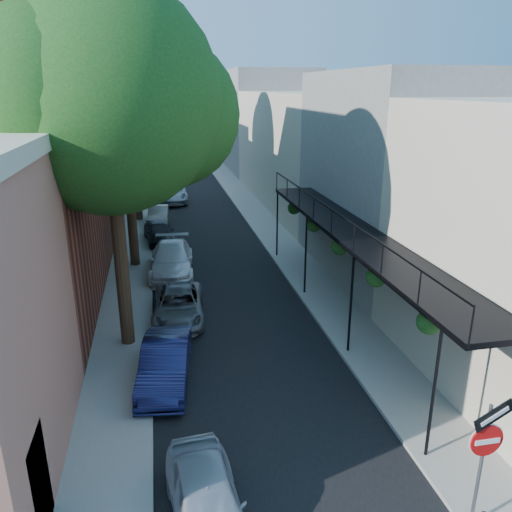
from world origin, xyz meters
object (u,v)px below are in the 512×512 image
parked_car_e (159,232)px  oak_mid (132,117)px  parked_car_b (165,363)px  oak_near (122,103)px  oak_far (137,88)px  parked_car_c (179,305)px  parked_car_f (158,216)px  sign_post (486,445)px  parked_car_g (172,193)px  parked_car_d (172,260)px  parked_car_a (206,502)px

parked_car_e → oak_mid: bearing=-110.7°
parked_car_b → parked_car_e: parked_car_e is taller
oak_mid → oak_near: bearing=-89.6°
parked_car_b → oak_mid: bearing=101.5°
oak_mid → oak_far: 9.12m
oak_mid → parked_car_c: bearing=-77.8°
oak_near → parked_car_f: size_ratio=3.25×
sign_post → parked_car_b: bearing=131.6°
parked_car_b → parked_car_e: bearing=97.1°
parked_car_b → parked_car_g: bearing=94.6°
oak_near → parked_car_d: bearing=78.5°
parked_car_f → parked_car_a: bearing=-85.0°
sign_post → oak_mid: (-6.58, 17.26, 5.02)m
oak_far → parked_car_c: size_ratio=2.97×
parked_car_e → sign_post: bearing=-81.7°
oak_mid → parked_car_a: (1.47, -16.13, -6.46)m
sign_post → parked_car_a: 5.42m
parked_car_d → parked_car_g: bearing=91.3°
parked_car_b → sign_post: bearing=-41.2°
parked_car_e → parked_car_f: 4.10m
sign_post → oak_near: (-6.53, 9.29, 5.84)m
oak_near → parked_car_g: bearing=85.1°
oak_far → parked_car_g: (1.87, 5.19, -7.56)m
oak_near → sign_post: bearing=-54.9°
oak_near → parked_car_d: oak_near is taller
sign_post → parked_car_c: bearing=115.7°
sign_post → oak_mid: oak_mid is taller
parked_car_a → parked_car_f: parked_car_a is taller
parked_car_e → parked_car_f: bearing=82.9°
oak_near → parked_car_f: 17.22m
sign_post → parked_car_b: 8.79m
parked_car_d → oak_near: bearing=-98.1°
parked_car_a → parked_car_b: (-0.66, 5.36, 0.03)m
oak_near → parked_car_a: (1.42, -8.16, -7.28)m
oak_mid → parked_car_g: oak_mid is taller
oak_mid → parked_car_b: bearing=-85.7°
parked_car_f → parked_car_g: 6.71m
parked_car_d → parked_car_b: bearing=-89.9°
parked_car_d → oak_mid: bearing=133.3°
parked_car_c → parked_car_e: parked_car_e is taller
sign_post → parked_car_c: (-5.16, 10.71, -1.48)m
parked_car_b → parked_car_c: (0.59, 4.23, -0.08)m
parked_car_c → parked_car_e: bearing=97.2°
parked_car_a → oak_near: bearing=95.6°
parked_car_f → sign_post: bearing=-73.6°
oak_near → parked_car_c: (1.36, 1.43, -7.32)m
parked_car_a → parked_car_g: bearing=84.8°
parked_car_f → parked_car_g: parked_car_g is taller
oak_far → parked_car_a: size_ratio=3.37×
parked_car_d → parked_car_e: size_ratio=1.28×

